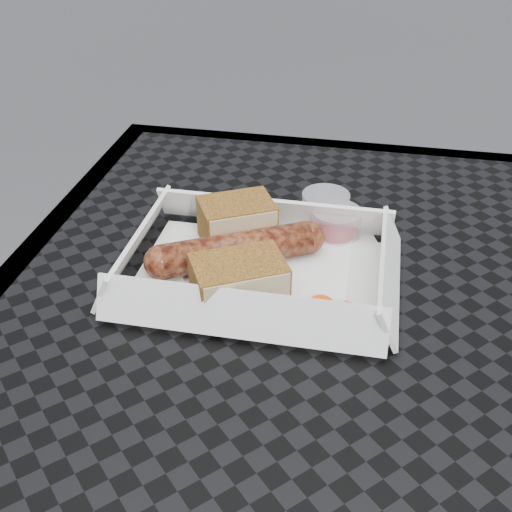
# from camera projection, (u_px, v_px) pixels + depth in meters

# --- Properties ---
(patio_table) EXTENTS (0.80, 0.80, 0.74)m
(patio_table) POSITION_uv_depth(u_px,v_px,m) (419.00, 419.00, 0.55)
(patio_table) COLOR black
(patio_table) RESTS_ON ground
(food_tray) EXTENTS (0.22, 0.15, 0.00)m
(food_tray) POSITION_uv_depth(u_px,v_px,m) (258.00, 275.00, 0.59)
(food_tray) COLOR white
(food_tray) RESTS_ON patio_table
(bratwurst) EXTENTS (0.16, 0.10, 0.03)m
(bratwurst) POSITION_uv_depth(u_px,v_px,m) (237.00, 249.00, 0.60)
(bratwurst) COLOR brown
(bratwurst) RESTS_ON food_tray
(bread_near) EXTENTS (0.08, 0.08, 0.04)m
(bread_near) POSITION_uv_depth(u_px,v_px,m) (237.00, 222.00, 0.63)
(bread_near) COLOR olive
(bread_near) RESTS_ON food_tray
(bread_far) EXTENTS (0.09, 0.08, 0.04)m
(bread_far) POSITION_uv_depth(u_px,v_px,m) (239.00, 281.00, 0.55)
(bread_far) COLOR olive
(bread_far) RESTS_ON food_tray
(veg_garnish) EXTENTS (0.03, 0.03, 0.00)m
(veg_garnish) POSITION_uv_depth(u_px,v_px,m) (332.00, 317.00, 0.54)
(veg_garnish) COLOR #E54309
(veg_garnish) RESTS_ON food_tray
(napkin) EXTENTS (0.16, 0.16, 0.00)m
(napkin) POSITION_uv_depth(u_px,v_px,m) (317.00, 244.00, 0.64)
(napkin) COLOR white
(napkin) RESTS_ON patio_table
(condiment_cup_sauce) EXTENTS (0.05, 0.05, 0.03)m
(condiment_cup_sauce) POSITION_uv_depth(u_px,v_px,m) (336.00, 224.00, 0.65)
(condiment_cup_sauce) COLOR maroon
(condiment_cup_sauce) RESTS_ON patio_table
(condiment_cup_empty) EXTENTS (0.05, 0.05, 0.03)m
(condiment_cup_empty) POSITION_uv_depth(u_px,v_px,m) (325.00, 207.00, 0.67)
(condiment_cup_empty) COLOR silver
(condiment_cup_empty) RESTS_ON patio_table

